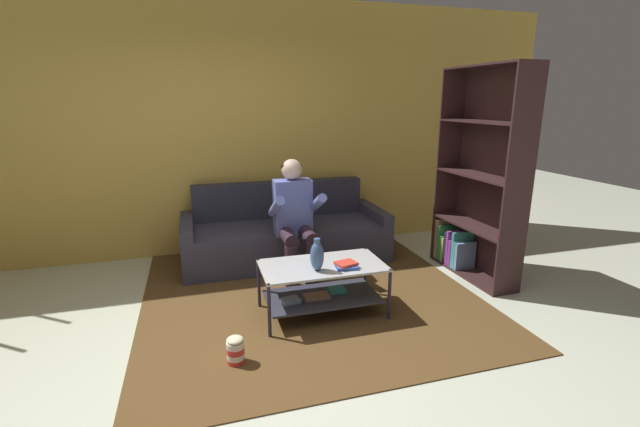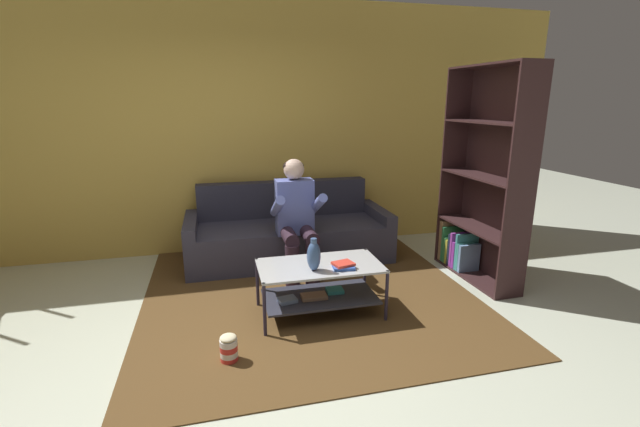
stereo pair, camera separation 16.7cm
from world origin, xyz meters
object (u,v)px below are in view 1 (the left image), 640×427
coffee_table (322,282)px  bookshelf (477,193)px  book_stack (346,265)px  popcorn_tub (236,350)px  vase (317,256)px  couch (285,235)px  person_seated_center (295,215)px

coffee_table → bookshelf: bookshelf is taller
bookshelf → book_stack: bearing=-160.6°
bookshelf → popcorn_tub: (-2.59, -0.98, -0.75)m
coffee_table → vase: 0.31m
bookshelf → vase: bearing=-163.2°
bookshelf → popcorn_tub: size_ratio=10.20×
book_stack → popcorn_tub: bearing=-156.8°
couch → coffee_table: couch is taller
coffee_table → book_stack: book_stack is taller
popcorn_tub → coffee_table: bearing=33.9°
vase → coffee_table: bearing=56.7°
couch → coffee_table: (0.02, -1.40, 0.01)m
couch → person_seated_center: person_seated_center is taller
coffee_table → bookshelf: bearing=14.3°
vase → book_stack: (0.25, -0.01, -0.11)m
bookshelf → coffee_table: bearing=-165.7°
vase → bookshelf: bookshelf is taller
couch → coffee_table: 1.40m
coffee_table → vase: (-0.07, -0.11, 0.28)m
vase → popcorn_tub: vase is taller
vase → popcorn_tub: bearing=-149.5°
person_seated_center → vase: (-0.05, -0.98, -0.08)m
couch → bookshelf: bearing=-27.3°
person_seated_center → coffee_table: (0.02, -0.87, -0.36)m
person_seated_center → vase: bearing=-92.9°
person_seated_center → coffee_table: 0.95m
coffee_table → popcorn_tub: (-0.78, -0.53, -0.19)m
couch → popcorn_tub: (-0.76, -1.93, -0.18)m
vase → bookshelf: (1.88, 0.57, 0.28)m
book_stack → vase: bearing=178.1°
vase → bookshelf: size_ratio=0.13×
popcorn_tub → vase: bearing=30.5°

